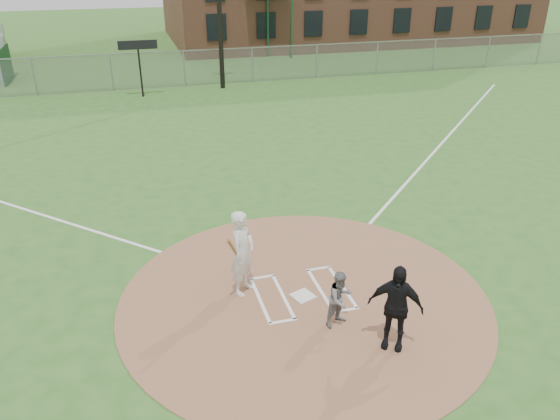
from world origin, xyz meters
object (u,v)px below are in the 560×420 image
object	(u,v)px
catcher	(340,299)
umpire	(395,307)
batter_at_plate	(243,253)
home_plate	(303,296)

from	to	relation	value
catcher	umpire	bearing A→B (deg)	-72.39
umpire	batter_at_plate	size ratio (longest dim) A/B	0.90
umpire	batter_at_plate	bearing A→B (deg)	165.43
umpire	batter_at_plate	xyz separation A→B (m)	(-2.44, 2.68, 0.10)
umpire	batter_at_plate	world-z (taller)	batter_at_plate
catcher	umpire	distance (m)	1.24
catcher	batter_at_plate	xyz separation A→B (m)	(-1.69, 1.74, 0.40)
catcher	batter_at_plate	world-z (taller)	batter_at_plate
home_plate	catcher	bearing A→B (deg)	-69.18
home_plate	batter_at_plate	world-z (taller)	batter_at_plate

